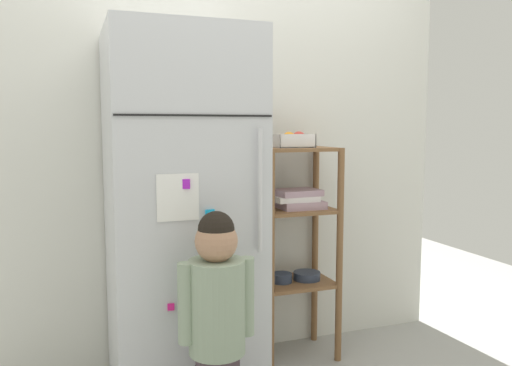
{
  "coord_description": "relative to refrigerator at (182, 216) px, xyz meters",
  "views": [
    {
      "loc": [
        -0.77,
        -2.34,
        1.26
      ],
      "look_at": [
        0.09,
        0.02,
        0.99
      ],
      "focal_mm": 36.12,
      "sensor_mm": 36.0,
      "label": 1
    }
  ],
  "objects": [
    {
      "name": "fruit_bin",
      "position": [
        0.64,
        0.16,
        0.34
      ],
      "size": [
        0.21,
        0.17,
        0.08
      ],
      "color": "white",
      "rests_on": "pantry_shelf_unit"
    },
    {
      "name": "child_standing",
      "position": [
        0.03,
        -0.49,
        -0.28
      ],
      "size": [
        0.3,
        0.23,
        0.94
      ],
      "color": "#4A3B41",
      "rests_on": "ground"
    },
    {
      "name": "pantry_shelf_unit",
      "position": [
        0.66,
        0.15,
        -0.14
      ],
      "size": [
        0.43,
        0.33,
        1.15
      ],
      "color": "brown",
      "rests_on": "ground"
    },
    {
      "name": "kitchen_wall_back",
      "position": [
        0.28,
        0.35,
        0.25
      ],
      "size": [
        2.69,
        0.03,
        2.2
      ],
      "primitive_type": "cube",
      "color": "silver",
      "rests_on": "ground"
    },
    {
      "name": "refrigerator",
      "position": [
        0.0,
        0.0,
        0.0
      ],
      "size": [
        0.66,
        0.67,
        1.7
      ],
      "color": "silver",
      "rests_on": "ground"
    }
  ]
}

